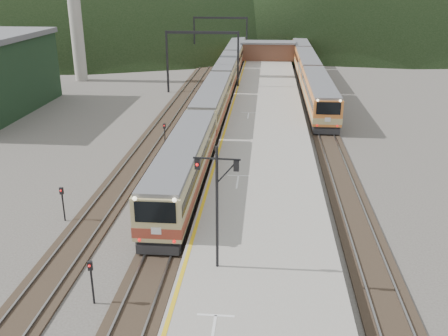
{
  "coord_description": "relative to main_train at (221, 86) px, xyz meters",
  "views": [
    {
      "loc": [
        5.66,
        -10.16,
        14.36
      ],
      "look_at": [
        2.85,
        22.03,
        2.0
      ],
      "focal_mm": 40.0,
      "sensor_mm": 36.0,
      "label": 1
    }
  ],
  "objects": [
    {
      "name": "main_train",
      "position": [
        0.0,
        0.0,
        0.0
      ],
      "size": [
        2.71,
        74.35,
        3.31
      ],
      "color": "tan",
      "rests_on": "track_main"
    },
    {
      "name": "short_signal_b",
      "position": [
        -3.32,
        -18.4,
        -0.42
      ],
      "size": [
        0.25,
        0.2,
        2.27
      ],
      "color": "black",
      "rests_on": "ground"
    },
    {
      "name": "signal_mast",
      "position": [
        3.48,
        -39.21,
        2.96
      ],
      "size": [
        2.2,
        0.28,
        6.26
      ],
      "color": "black",
      "rests_on": "platform"
    },
    {
      "name": "track_second",
      "position": [
        11.5,
        -10.25,
        -1.81
      ],
      "size": [
        2.6,
        200.0,
        0.23
      ],
      "color": "black",
      "rests_on": "ground"
    },
    {
      "name": "second_train",
      "position": [
        11.5,
        14.79,
        0.05
      ],
      "size": [
        2.79,
        57.21,
        3.4
      ],
      "color": "orange",
      "rests_on": "track_second"
    },
    {
      "name": "short_signal_c",
      "position": [
        -6.8,
        -33.17,
        -0.42
      ],
      "size": [
        0.23,
        0.17,
        2.27
      ],
      "color": "black",
      "rests_on": "ground"
    },
    {
      "name": "platform",
      "position": [
        5.6,
        -12.25,
        -1.38
      ],
      "size": [
        8.0,
        100.0,
        1.0
      ],
      "primitive_type": "cube",
      "color": "gray",
      "rests_on": "ground"
    },
    {
      "name": "track_far",
      "position": [
        -5.0,
        -10.25,
        -1.81
      ],
      "size": [
        2.6,
        200.0,
        0.23
      ],
      "color": "black",
      "rests_on": "ground"
    },
    {
      "name": "track_main",
      "position": [
        0.0,
        -10.25,
        -1.81
      ],
      "size": [
        2.6,
        200.0,
        0.23
      ],
      "color": "black",
      "rests_on": "ground"
    },
    {
      "name": "gantry_near",
      "position": [
        -2.85,
        4.75,
        3.7
      ],
      "size": [
        9.55,
        0.25,
        8.0
      ],
      "color": "black",
      "rests_on": "ground"
    },
    {
      "name": "short_signal_a",
      "position": [
        -2.15,
        -41.35,
        -0.42
      ],
      "size": [
        0.25,
        0.2,
        2.27
      ],
      "color": "black",
      "rests_on": "ground"
    },
    {
      "name": "gantry_far",
      "position": [
        -2.85,
        29.75,
        3.7
      ],
      "size": [
        9.55,
        0.25,
        8.0
      ],
      "color": "black",
      "rests_on": "ground"
    },
    {
      "name": "station_shed",
      "position": [
        5.6,
        27.75,
        0.69
      ],
      "size": [
        9.4,
        4.4,
        3.1
      ],
      "color": "brown",
      "rests_on": "platform"
    }
  ]
}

